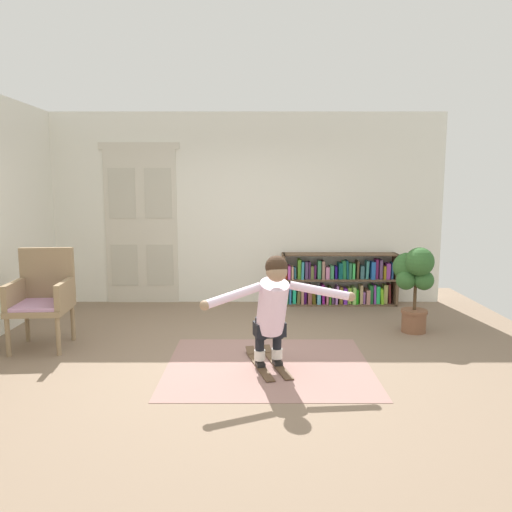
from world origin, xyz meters
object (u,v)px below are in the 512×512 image
object	(u,v)px
bookshelf	(339,282)
skis_pair	(268,363)
potted_plant	(415,278)
person_skier	(274,305)
wicker_chair	(44,295)

from	to	relation	value
bookshelf	skis_pair	world-z (taller)	bookshelf
potted_plant	person_skier	bearing A→B (deg)	-143.26
wicker_chair	person_skier	bearing A→B (deg)	-16.99
wicker_chair	skis_pair	distance (m)	2.64
potted_plant	person_skier	size ratio (longest dim) A/B	0.74
wicker_chair	person_skier	distance (m)	2.67
skis_pair	bookshelf	bearing A→B (deg)	66.01
bookshelf	potted_plant	bearing A→B (deg)	-64.42
potted_plant	wicker_chair	bearing A→B (deg)	-172.81
wicker_chair	skis_pair	world-z (taller)	wicker_chair
bookshelf	wicker_chair	distance (m)	4.15
potted_plant	skis_pair	size ratio (longest dim) A/B	1.19
wicker_chair	person_skier	xyz separation A→B (m)	(2.55, -0.78, 0.09)
skis_pair	potted_plant	bearing A→B (deg)	32.26
skis_pair	wicker_chair	bearing A→B (deg)	166.48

